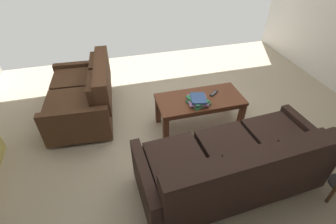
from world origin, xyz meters
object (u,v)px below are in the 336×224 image
(book_stack, at_px, (198,100))
(loveseat_near, at_px, (85,95))
(tv_remote, at_px, (214,93))
(coffee_table, at_px, (200,103))
(sofa_main, at_px, (234,166))

(book_stack, bearing_deg, loveseat_near, -27.77)
(tv_remote, bearing_deg, coffee_table, 13.25)
(coffee_table, xyz_separation_m, book_stack, (0.07, 0.09, 0.12))
(sofa_main, relative_size, tv_remote, 13.18)
(tv_remote, bearing_deg, sofa_main, 77.64)
(sofa_main, xyz_separation_m, loveseat_near, (1.50, -1.77, -0.02))
(sofa_main, bearing_deg, coffee_table, -91.72)
(tv_remote, bearing_deg, book_stack, 26.94)
(coffee_table, bearing_deg, tv_remote, -166.75)
(loveseat_near, xyz_separation_m, coffee_table, (-1.53, 0.68, 0.05))
(book_stack, bearing_deg, sofa_main, 92.10)
(sofa_main, relative_size, book_stack, 6.35)
(sofa_main, height_order, loveseat_near, sofa_main)
(book_stack, relative_size, tv_remote, 2.08)
(sofa_main, xyz_separation_m, coffee_table, (-0.03, -1.10, 0.03))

